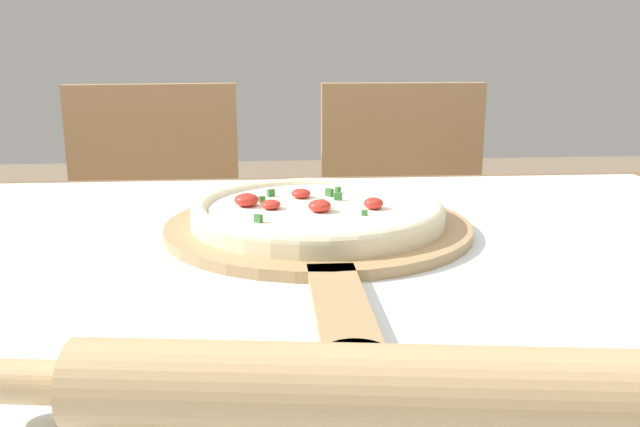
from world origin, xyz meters
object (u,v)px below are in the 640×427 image
pizza_peel (319,232)px  rolling_pin (350,390)px  pizza (318,211)px  chair_right (406,248)px  chair_left (158,254)px

pizza_peel → rolling_pin: 0.40m
pizza → chair_right: bearing=70.0°
pizza_peel → pizza: size_ratio=1.87×
pizza → rolling_pin: (-0.01, -0.42, 0.00)m
pizza → rolling_pin: bearing=-91.8°
pizza_peel → pizza: pizza is taller
chair_left → chair_right: (0.57, 0.00, 0.00)m
pizza → rolling_pin: size_ratio=0.72×
pizza_peel → chair_right: 0.81m
pizza → chair_left: size_ratio=0.34×
rolling_pin → chair_right: (0.27, 1.13, -0.27)m
pizza → chair_left: bearing=113.6°
chair_left → chair_right: bearing=-5.8°
pizza_peel → chair_right: chair_right is taller
pizza → rolling_pin: rolling_pin is taller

